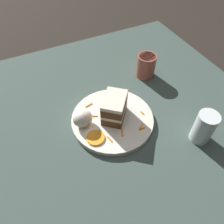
# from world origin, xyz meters

# --- Properties ---
(ground_plane) EXTENTS (6.00, 6.00, 0.00)m
(ground_plane) POSITION_xyz_m (0.00, 0.00, 0.00)
(ground_plane) COLOR black
(ground_plane) RESTS_ON ground
(dining_table) EXTENTS (1.04, 0.92, 0.03)m
(dining_table) POSITION_xyz_m (0.00, 0.00, 0.02)
(dining_table) COLOR #384742
(dining_table) RESTS_ON ground
(plate) EXTENTS (0.27, 0.27, 0.02)m
(plate) POSITION_xyz_m (-0.00, -0.05, 0.04)
(plate) COLOR silver
(plate) RESTS_ON dining_table
(cake_slice) EXTENTS (0.11, 0.11, 0.08)m
(cake_slice) POSITION_xyz_m (0.01, -0.04, 0.09)
(cake_slice) COLOR brown
(cake_slice) RESTS_ON plate
(cream_dollop) EXTENTS (0.06, 0.06, 0.06)m
(cream_dollop) POSITION_xyz_m (-0.09, -0.03, 0.08)
(cream_dollop) COLOR silver
(cream_dollop) RESTS_ON plate
(orange_garnish) EXTENTS (0.06, 0.06, 0.01)m
(orange_garnish) POSITION_xyz_m (-0.08, -0.09, 0.05)
(orange_garnish) COLOR orange
(orange_garnish) RESTS_ON plate
(carrot_shreds_scatter) EXTENTS (0.16, 0.17, 0.00)m
(carrot_shreds_scatter) POSITION_xyz_m (0.01, -0.06, 0.05)
(carrot_shreds_scatter) COLOR orange
(carrot_shreds_scatter) RESTS_ON plate
(drinking_glass) EXTENTS (0.06, 0.06, 0.11)m
(drinking_glass) POSITION_xyz_m (0.21, -0.22, 0.08)
(drinking_glass) COLOR silver
(drinking_glass) RESTS_ON dining_table
(coffee_mug) EXTENTS (0.07, 0.07, 0.09)m
(coffee_mug) POSITION_xyz_m (0.22, 0.11, 0.08)
(coffee_mug) COLOR #994C3D
(coffee_mug) RESTS_ON dining_table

